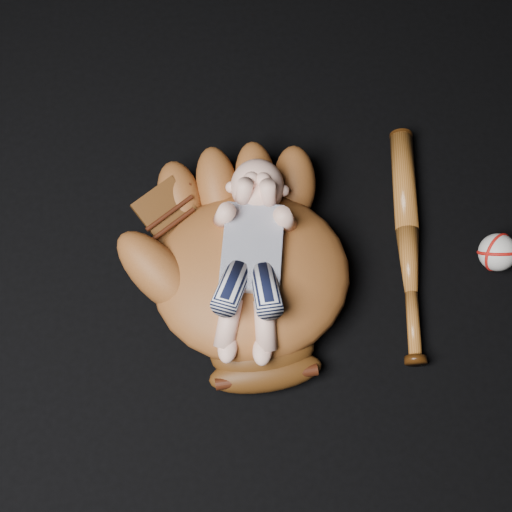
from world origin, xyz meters
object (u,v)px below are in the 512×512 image
Objects in this scene: baseball_glove at (251,271)px; baseball_bat at (408,243)px; baseball at (498,252)px; newborn_baby at (251,262)px.

baseball_bat is (0.31, 0.05, -0.06)m from baseball_glove.
baseball is at bearing -14.27° from baseball_bat.
baseball_glove is at bearing -178.70° from baseball.
newborn_baby reaches higher than baseball.
newborn_baby is at bearing -178.10° from baseball.
baseball is (0.48, 0.02, -0.10)m from newborn_baby.
newborn_baby is 5.12× the size of baseball.
baseball_bat is at bearing 165.73° from baseball.
newborn_baby is 0.76× the size of baseball_bat.
baseball_glove is at bearing -170.46° from baseball_bat.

